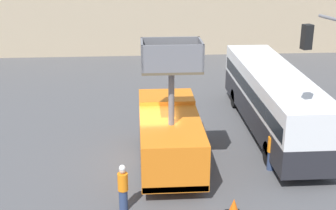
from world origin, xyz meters
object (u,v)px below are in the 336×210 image
(utility_truck, at_px, (170,133))
(city_bus, at_px, (273,97))
(road_worker_near_truck, at_px, (123,188))
(road_worker_directing, at_px, (272,150))
(traffic_cone_near_truck, at_px, (234,207))

(utility_truck, distance_m, city_bus, 6.48)
(city_bus, distance_m, road_worker_near_truck, 10.26)
(city_bus, distance_m, road_worker_directing, 4.45)
(road_worker_near_truck, bearing_deg, traffic_cone_near_truck, -105.86)
(city_bus, xyz_separation_m, road_worker_near_truck, (-7.46, -6.98, -0.96))
(road_worker_directing, bearing_deg, city_bus, 58.46)
(traffic_cone_near_truck, bearing_deg, road_worker_directing, 55.39)
(city_bus, bearing_deg, utility_truck, 119.65)
(city_bus, height_order, road_worker_near_truck, city_bus)
(utility_truck, bearing_deg, road_worker_directing, -10.32)
(utility_truck, xyz_separation_m, city_bus, (5.50, 3.40, 0.39))
(city_bus, height_order, road_worker_directing, city_bus)
(road_worker_near_truck, bearing_deg, city_bus, -55.35)
(traffic_cone_near_truck, bearing_deg, road_worker_near_truck, 172.60)
(utility_truck, relative_size, traffic_cone_near_truck, 10.46)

